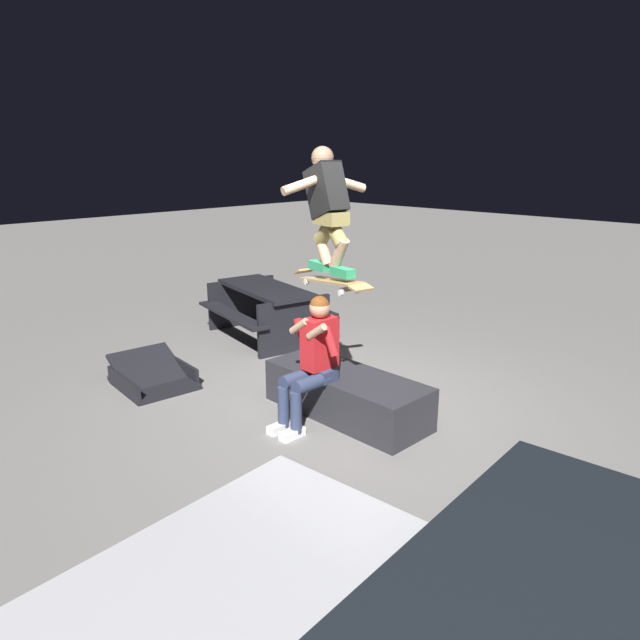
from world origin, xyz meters
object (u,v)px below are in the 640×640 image
(kicker_ramp, at_px, (154,379))
(picnic_table_back, at_px, (266,304))
(person_sitting_on_ledge, at_px, (312,356))
(skater_airborne, at_px, (328,205))
(skateboard, at_px, (331,281))
(ledge_box_main, at_px, (346,394))

(kicker_ramp, xyz_separation_m, picnic_table_back, (0.45, -2.10, 0.43))
(person_sitting_on_ledge, bearing_deg, skater_airborne, -119.07)
(skater_airborne, xyz_separation_m, kicker_ramp, (2.08, 0.70, -2.05))
(skateboard, bearing_deg, skater_airborne, -12.16)
(ledge_box_main, distance_m, picnic_table_back, 2.82)
(skater_airborne, distance_m, picnic_table_back, 3.32)
(kicker_ramp, distance_m, picnic_table_back, 2.19)
(skater_airborne, distance_m, kicker_ramp, 3.01)
(person_sitting_on_ledge, relative_size, kicker_ramp, 1.25)
(skater_airborne, relative_size, picnic_table_back, 0.58)
(skateboard, relative_size, kicker_ramp, 1.02)
(person_sitting_on_ledge, height_order, picnic_table_back, person_sitting_on_ledge)
(ledge_box_main, bearing_deg, kicker_ramp, 24.44)
(ledge_box_main, relative_size, person_sitting_on_ledge, 1.37)
(ledge_box_main, xyz_separation_m, skateboard, (-0.03, 0.27, 1.22))
(kicker_ramp, bearing_deg, skater_airborne, -161.37)
(person_sitting_on_ledge, relative_size, skater_airborne, 1.14)
(person_sitting_on_ledge, height_order, skater_airborne, skater_airborne)
(skater_airborne, height_order, picnic_table_back, skater_airborne)
(picnic_table_back, bearing_deg, skater_airborne, 151.02)
(kicker_ramp, bearing_deg, skateboard, -162.11)
(ledge_box_main, relative_size, skater_airborne, 1.57)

